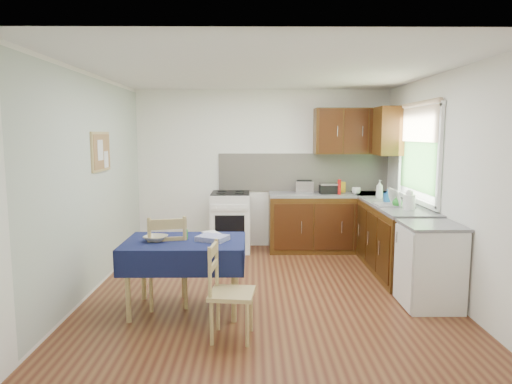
{
  "coord_description": "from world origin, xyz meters",
  "views": [
    {
      "loc": [
        -0.16,
        -5.17,
        1.81
      ],
      "look_at": [
        -0.12,
        0.27,
        1.11
      ],
      "focal_mm": 32.0,
      "sensor_mm": 36.0,
      "label": 1
    }
  ],
  "objects_px": {
    "dish_rack": "(394,204)",
    "toaster": "(304,187)",
    "chair_near": "(227,288)",
    "kettle": "(409,201)",
    "sandwich_press": "(329,188)",
    "dining_table": "(185,250)",
    "chair_far": "(167,258)"
  },
  "relations": [
    {
      "from": "dish_rack",
      "to": "toaster",
      "type": "bearing_deg",
      "value": 124.48
    },
    {
      "from": "chair_near",
      "to": "kettle",
      "type": "relative_size",
      "value": 3.56
    },
    {
      "from": "chair_near",
      "to": "sandwich_press",
      "type": "height_order",
      "value": "sandwich_press"
    },
    {
      "from": "toaster",
      "to": "sandwich_press",
      "type": "distance_m",
      "value": 0.38
    },
    {
      "from": "dish_rack",
      "to": "kettle",
      "type": "distance_m",
      "value": 0.32
    },
    {
      "from": "chair_near",
      "to": "dish_rack",
      "type": "xyz_separation_m",
      "value": [
        2.03,
        1.85,
        0.47
      ]
    },
    {
      "from": "dining_table",
      "to": "chair_far",
      "type": "distance_m",
      "value": 0.26
    },
    {
      "from": "chair_near",
      "to": "dish_rack",
      "type": "height_order",
      "value": "dish_rack"
    },
    {
      "from": "dining_table",
      "to": "chair_near",
      "type": "bearing_deg",
      "value": -44.51
    },
    {
      "from": "sandwich_press",
      "to": "dish_rack",
      "type": "distance_m",
      "value": 1.36
    },
    {
      "from": "toaster",
      "to": "sandwich_press",
      "type": "relative_size",
      "value": 0.98
    },
    {
      "from": "chair_far",
      "to": "toaster",
      "type": "xyz_separation_m",
      "value": [
        1.69,
        2.33,
        0.48
      ]
    },
    {
      "from": "dining_table",
      "to": "dish_rack",
      "type": "bearing_deg",
      "value": 35.79
    },
    {
      "from": "chair_near",
      "to": "sandwich_press",
      "type": "relative_size",
      "value": 3.13
    },
    {
      "from": "dining_table",
      "to": "chair_far",
      "type": "relative_size",
      "value": 1.24
    },
    {
      "from": "chair_far",
      "to": "kettle",
      "type": "distance_m",
      "value": 2.94
    },
    {
      "from": "toaster",
      "to": "dish_rack",
      "type": "bearing_deg",
      "value": -61.69
    },
    {
      "from": "kettle",
      "to": "dining_table",
      "type": "bearing_deg",
      "value": -160.89
    },
    {
      "from": "kettle",
      "to": "sandwich_press",
      "type": "bearing_deg",
      "value": 115.83
    },
    {
      "from": "chair_near",
      "to": "dining_table",
      "type": "bearing_deg",
      "value": 41.4
    },
    {
      "from": "sandwich_press",
      "to": "kettle",
      "type": "relative_size",
      "value": 1.14
    },
    {
      "from": "chair_near",
      "to": "dish_rack",
      "type": "relative_size",
      "value": 1.89
    },
    {
      "from": "toaster",
      "to": "dish_rack",
      "type": "distance_m",
      "value": 1.61
    },
    {
      "from": "dining_table",
      "to": "kettle",
      "type": "height_order",
      "value": "kettle"
    },
    {
      "from": "dining_table",
      "to": "sandwich_press",
      "type": "xyz_separation_m",
      "value": [
        1.86,
        2.39,
        0.35
      ]
    },
    {
      "from": "dish_rack",
      "to": "kettle",
      "type": "height_order",
      "value": "kettle"
    },
    {
      "from": "sandwich_press",
      "to": "kettle",
      "type": "xyz_separation_m",
      "value": [
        0.72,
        -1.49,
        0.03
      ]
    },
    {
      "from": "dish_rack",
      "to": "dining_table",
      "type": "bearing_deg",
      "value": -158.99
    },
    {
      "from": "chair_far",
      "to": "toaster",
      "type": "relative_size",
      "value": 3.6
    },
    {
      "from": "dish_rack",
      "to": "kettle",
      "type": "xyz_separation_m",
      "value": [
        0.09,
        -0.3,
        0.08
      ]
    },
    {
      "from": "dining_table",
      "to": "dish_rack",
      "type": "relative_size",
      "value": 2.65
    },
    {
      "from": "chair_far",
      "to": "dish_rack",
      "type": "relative_size",
      "value": 2.14
    }
  ]
}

